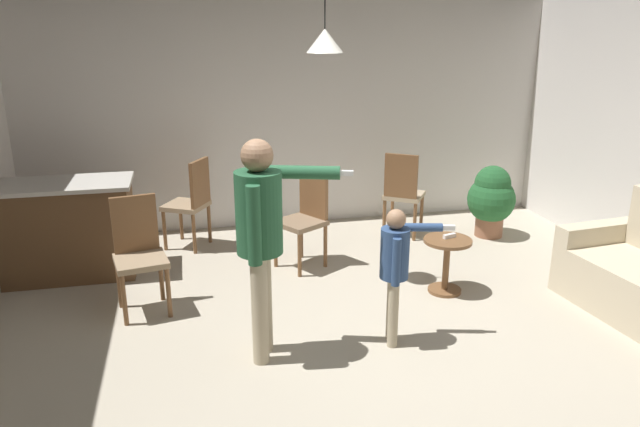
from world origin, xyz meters
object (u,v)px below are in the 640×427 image
object	(u,v)px
person_child	(396,262)
dining_chair_by_counter	(191,200)
side_table_by_couch	(447,259)
potted_plant_corner	(491,198)
person_adult	(261,227)
dining_chair_centre_back	(305,214)
dining_chair_near_wall	(139,250)
kitchen_counter	(69,229)
dining_chair_spare	(403,191)
spare_remote_on_table	(449,236)

from	to	relation	value
person_child	dining_chair_by_counter	xyz separation A→B (m)	(-1.47, 2.49, -0.13)
person_child	side_table_by_couch	bearing A→B (deg)	148.71
side_table_by_couch	potted_plant_corner	distance (m)	1.75
dining_chair_by_counter	person_adult	bearing A→B (deg)	-139.90
person_child	dining_chair_centre_back	bearing A→B (deg)	-154.27
potted_plant_corner	dining_chair_centre_back	bearing A→B (deg)	-170.17
person_child	dining_chair_by_counter	world-z (taller)	person_child
person_adult	dining_chair_by_counter	size ratio (longest dim) A/B	1.65
side_table_by_couch	person_adult	distance (m)	2.06
dining_chair_near_wall	person_adult	bearing A→B (deg)	121.40
dining_chair_centre_back	side_table_by_couch	bearing A→B (deg)	-161.38
kitchen_counter	potted_plant_corner	world-z (taller)	kitchen_counter
dining_chair_near_wall	dining_chair_spare	bearing A→B (deg)	-166.92
side_table_by_couch	spare_remote_on_table	world-z (taller)	spare_remote_on_table
kitchen_counter	person_child	distance (m)	3.30
person_child	person_adult	bearing A→B (deg)	-77.10
kitchen_counter	spare_remote_on_table	distance (m)	3.65
dining_chair_near_wall	kitchen_counter	bearing A→B (deg)	-63.18
kitchen_counter	dining_chair_by_counter	size ratio (longest dim) A/B	1.26
side_table_by_couch	dining_chair_by_counter	distance (m)	2.84
kitchen_counter	side_table_by_couch	size ratio (longest dim) A/B	2.42
dining_chair_spare	spare_remote_on_table	size ratio (longest dim) A/B	7.69
person_adult	dining_chair_spare	size ratio (longest dim) A/B	1.65
person_adult	person_child	bearing A→B (deg)	105.85
person_adult	potted_plant_corner	xyz separation A→B (m)	(2.93, 2.07, -0.56)
potted_plant_corner	dining_chair_by_counter	bearing A→B (deg)	173.41
side_table_by_couch	person_child	xyz separation A→B (m)	(-0.78, -0.77, 0.35)
dining_chair_by_counter	dining_chair_near_wall	bearing A→B (deg)	-168.43
dining_chair_by_counter	dining_chair_near_wall	world-z (taller)	same
person_adult	potted_plant_corner	world-z (taller)	person_adult
person_child	dining_chair_centre_back	distance (m)	1.74
side_table_by_couch	person_adult	size ratio (longest dim) A/B	0.31
person_adult	dining_chair_near_wall	world-z (taller)	person_adult
person_adult	potted_plant_corner	distance (m)	3.63
dining_chair_near_wall	spare_remote_on_table	world-z (taller)	dining_chair_near_wall
dining_chair_near_wall	spare_remote_on_table	size ratio (longest dim) A/B	7.69
side_table_by_couch	dining_chair_centre_back	xyz separation A→B (m)	(-1.13, 0.93, 0.22)
dining_chair_spare	dining_chair_centre_back	bearing A→B (deg)	-119.78
side_table_by_couch	dining_chair_spare	xyz separation A→B (m)	(0.14, 1.55, 0.22)
person_adult	spare_remote_on_table	xyz separation A→B (m)	(1.82, 0.78, -0.49)
potted_plant_corner	spare_remote_on_table	xyz separation A→B (m)	(-1.12, -1.29, 0.07)
person_adult	dining_chair_spare	distance (m)	3.04
dining_chair_centre_back	kitchen_counter	bearing A→B (deg)	51.62
person_child	potted_plant_corner	distance (m)	2.85
kitchen_counter	dining_chair_spare	xyz separation A→B (m)	(3.57, 0.37, 0.07)
person_child	dining_chair_spare	world-z (taller)	person_child
dining_chair_centre_back	dining_chair_spare	size ratio (longest dim) A/B	1.00
dining_chair_centre_back	potted_plant_corner	distance (m)	2.31
spare_remote_on_table	kitchen_counter	bearing A→B (deg)	161.62
person_adult	dining_chair_centre_back	distance (m)	1.87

